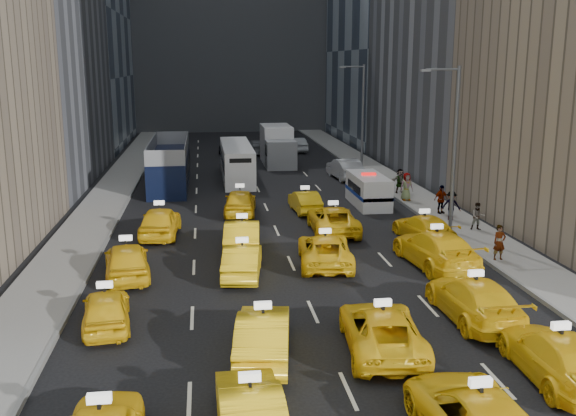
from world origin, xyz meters
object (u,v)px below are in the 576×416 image
object	(u,v)px
pedestrian_0	(499,242)
box_truck	(277,146)
taxi_1	(250,412)
double_decker	(170,163)
nypd_van	(368,191)
city_bus	(237,162)
taxi_3	(558,356)

from	to	relation	value
pedestrian_0	box_truck	bearing A→B (deg)	98.37
taxi_1	double_decker	size ratio (longest dim) A/B	0.38
nypd_van	pedestrian_0	distance (m)	13.16
box_truck	double_decker	bearing A→B (deg)	-141.84
nypd_van	city_bus	world-z (taller)	city_bus
nypd_van	box_truck	distance (m)	18.37
taxi_1	nypd_van	xyz separation A→B (m)	(9.63, 25.67, 0.24)
taxi_1	pedestrian_0	xyz separation A→B (m)	(12.57, 12.85, 0.25)
double_decker	box_truck	size ratio (longest dim) A/B	1.51
double_decker	pedestrian_0	size ratio (longest dim) A/B	7.07
taxi_3	double_decker	world-z (taller)	double_decker
city_bus	pedestrian_0	bearing A→B (deg)	-67.50
pedestrian_0	nypd_van	bearing A→B (deg)	98.76
double_decker	box_truck	xyz separation A→B (m)	(9.27, 9.24, 0.00)
city_bus	box_truck	xyz separation A→B (m)	(4.11, 7.11, 0.33)
taxi_1	taxi_3	bearing A→B (deg)	-169.53
nypd_van	taxi_1	bearing A→B (deg)	-114.09
taxi_3	nypd_van	xyz separation A→B (m)	(0.43, 23.76, 0.24)
taxi_1	double_decker	xyz separation A→B (m)	(-3.52, 34.37, 0.97)
taxi_3	double_decker	xyz separation A→B (m)	(-12.73, 32.46, 0.97)
double_decker	taxi_1	bearing A→B (deg)	-83.83
pedestrian_0	city_bus	bearing A→B (deg)	110.67
taxi_1	box_truck	bearing A→B (deg)	-98.77
taxi_3	box_truck	world-z (taller)	box_truck
double_decker	box_truck	bearing A→B (deg)	45.24
nypd_van	box_truck	world-z (taller)	box_truck
double_decker	pedestrian_0	xyz separation A→B (m)	(16.09, -21.53, -0.72)
taxi_1	double_decker	world-z (taller)	double_decker
taxi_3	city_bus	size ratio (longest dim) A/B	0.47
taxi_3	taxi_1	bearing A→B (deg)	14.21
box_truck	pedestrian_0	bearing A→B (deg)	-84.26
taxi_1	pedestrian_0	size ratio (longest dim) A/B	2.68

